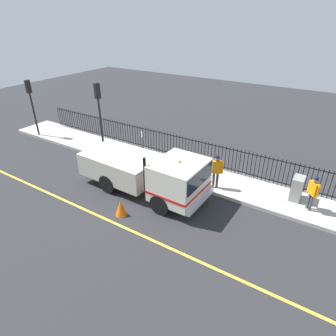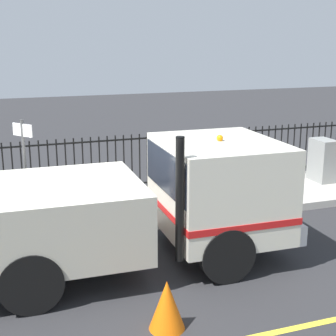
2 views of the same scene
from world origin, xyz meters
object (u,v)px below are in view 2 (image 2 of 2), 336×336
traffic_cone (167,305)px  work_truck (135,201)px  utility_cabinet (323,160)px  street_sign (25,164)px  worker_standing (219,161)px

traffic_cone → work_truck: bearing=-3.7°
utility_cabinet → traffic_cone: size_ratio=1.57×
traffic_cone → street_sign: street_sign is taller
worker_standing → street_sign: bearing=-18.6°
traffic_cone → street_sign: size_ratio=0.32×
utility_cabinet → traffic_cone: bearing=129.3°
utility_cabinet → street_sign: 8.04m
worker_standing → utility_cabinet: worker_standing is taller
work_truck → street_sign: size_ratio=2.87×
work_truck → street_sign: (1.65, 1.72, 0.41)m
worker_standing → utility_cabinet: size_ratio=1.55×
utility_cabinet → street_sign: bearing=99.9°
worker_standing → traffic_cone: worker_standing is taller
work_truck → worker_standing: work_truck is taller
work_truck → worker_standing: bearing=128.8°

